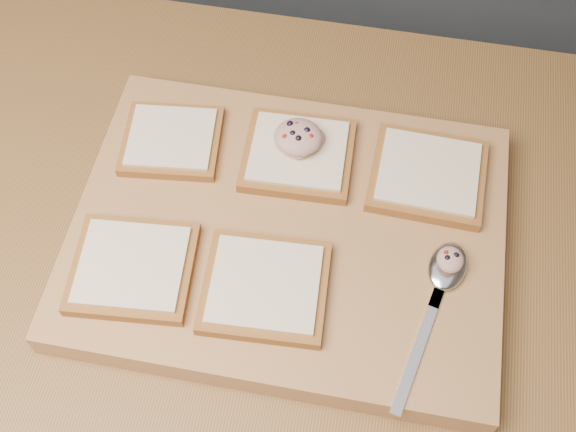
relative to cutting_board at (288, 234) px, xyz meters
name	(u,v)px	position (x,y,z in m)	size (l,w,h in m)	color
island_counter	(248,384)	(-0.06, -0.04, -0.47)	(2.00, 0.80, 0.90)	slate
cutting_board	(288,234)	(0.00, 0.00, 0.00)	(0.48, 0.37, 0.04)	#B47F4D
bread_far_left	(172,140)	(-0.16, 0.09, 0.03)	(0.12, 0.12, 0.02)	#A26429
bread_far_center	(298,154)	(-0.01, 0.09, 0.03)	(0.13, 0.12, 0.02)	#A26429
bread_far_right	(428,175)	(0.15, 0.09, 0.03)	(0.13, 0.12, 0.02)	#A26429
bread_near_left	(133,268)	(-0.15, -0.09, 0.03)	(0.14, 0.13, 0.02)	#A26429
bread_near_center	(265,287)	(-0.01, -0.08, 0.03)	(0.14, 0.13, 0.02)	#A26429
tuna_salad_dollop	(298,137)	(-0.01, 0.10, 0.05)	(0.06, 0.05, 0.03)	tan
spoon	(443,278)	(0.18, -0.04, 0.03)	(0.07, 0.20, 0.01)	silver
spoon_salad	(450,259)	(0.18, -0.02, 0.04)	(0.03, 0.03, 0.02)	tan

